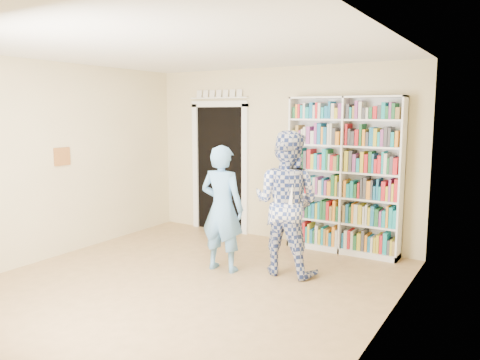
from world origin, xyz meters
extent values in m
plane|color=olive|center=(0.00, 0.00, 0.00)|extent=(5.00, 5.00, 0.00)
plane|color=white|center=(0.00, 0.00, 2.70)|extent=(5.00, 5.00, 0.00)
plane|color=beige|center=(0.00, 2.50, 1.35)|extent=(4.50, 0.00, 4.50)
plane|color=beige|center=(-2.25, 0.00, 1.35)|extent=(0.00, 5.00, 5.00)
plane|color=beige|center=(2.25, 0.00, 1.35)|extent=(0.00, 5.00, 5.00)
cube|color=white|center=(1.12, 2.34, 1.12)|extent=(1.63, 0.30, 2.23)
cube|color=white|center=(1.12, 2.34, 1.12)|extent=(0.03, 0.30, 2.23)
cube|color=black|center=(-1.10, 2.48, 1.05)|extent=(0.90, 0.03, 2.10)
cube|color=white|center=(-1.60, 2.47, 1.05)|extent=(0.10, 0.06, 2.20)
cube|color=white|center=(-0.60, 2.47, 1.05)|extent=(0.10, 0.06, 2.20)
cube|color=white|center=(-1.10, 2.47, 2.15)|extent=(1.10, 0.06, 0.10)
cube|color=white|center=(-1.10, 2.46, 2.25)|extent=(1.10, 0.08, 0.02)
cube|color=brown|center=(-2.23, 0.20, 1.40)|extent=(0.03, 0.25, 0.25)
imported|color=#609DD7|center=(0.07, 0.77, 0.81)|extent=(0.61, 0.43, 1.61)
imported|color=navy|center=(0.81, 1.10, 0.90)|extent=(0.88, 0.70, 1.79)
cube|color=white|center=(0.89, 0.87, 1.02)|extent=(0.21, 0.05, 0.30)
camera|label=1|loc=(3.29, -4.07, 2.01)|focal=35.00mm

